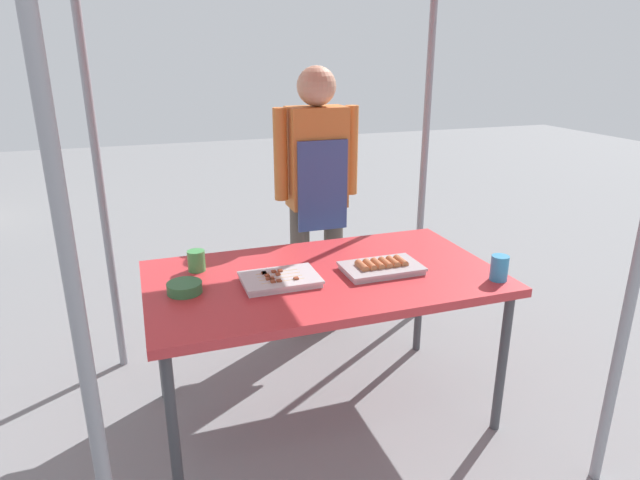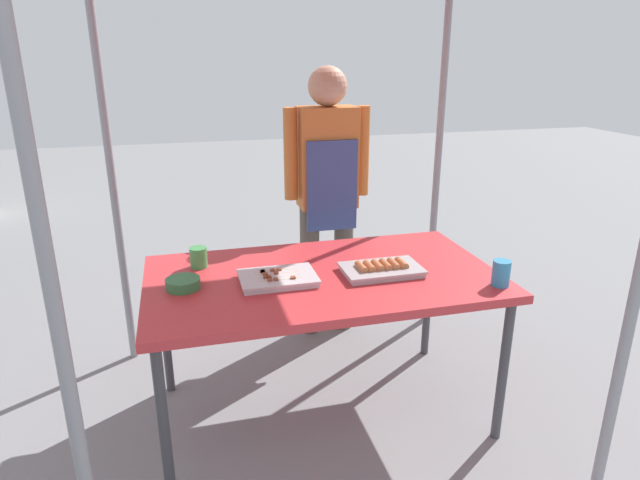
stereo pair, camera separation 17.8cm
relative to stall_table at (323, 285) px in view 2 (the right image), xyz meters
name	(u,v)px [view 2 (the right image)]	position (x,y,z in m)	size (l,w,h in m)	color
ground_plane	(323,411)	(0.00, 0.00, -0.70)	(18.00, 18.00, 0.00)	slate
stall_table	(323,285)	(0.00, 0.00, 0.00)	(1.60, 0.90, 0.75)	#C63338
tray_grilled_sausages	(381,269)	(0.26, -0.06, 0.07)	(0.36, 0.22, 0.06)	#ADADB2
tray_meat_skewers	(278,278)	(-0.22, -0.03, 0.07)	(0.34, 0.24, 0.04)	silver
condiment_bowl	(183,283)	(-0.63, 0.00, 0.08)	(0.15, 0.15, 0.05)	#33723F
drink_cup_near_edge	(199,257)	(-0.55, 0.23, 0.10)	(0.08, 0.08, 0.10)	#3F994C
drink_cup_by_wok	(501,273)	(0.72, -0.32, 0.11)	(0.08, 0.08, 0.11)	#338CBF
vendor_woman	(327,182)	(0.25, 0.84, 0.28)	(0.52, 0.23, 1.65)	#595147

